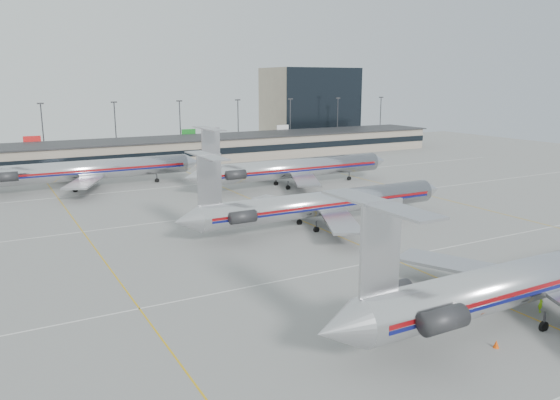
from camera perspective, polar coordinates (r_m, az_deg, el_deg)
ground at (r=59.53m, az=17.88°, el=-8.52°), size 260.00×260.00×0.00m
apron_markings at (r=66.29m, az=11.58°, el=-6.01°), size 160.00×0.15×0.02m
terminal at (r=142.73m, az=-11.92°, el=5.06°), size 162.00×17.00×6.25m
light_mast_row at (r=155.59m, az=-13.55°, el=7.57°), size 163.60×0.40×15.28m
distant_building at (r=195.31m, az=3.09°, el=9.95°), size 30.00×20.00×25.00m
jet_foreground at (r=53.85m, az=25.32°, el=-7.24°), size 47.99×28.26×12.56m
jet_second_row at (r=78.36m, az=4.13°, el=-0.37°), size 44.64×26.29×11.68m
jet_third_row at (r=108.25m, az=1.16°, el=3.32°), size 45.71×28.12×12.50m
jet_back_row at (r=112.53m, az=-19.88°, el=2.96°), size 46.31×28.48×12.66m
ramp_worker_near at (r=55.71m, az=25.60°, el=-9.70°), size 0.74×0.69×1.69m
cone_left at (r=47.59m, az=21.66°, el=-13.81°), size 0.53×0.53×0.64m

